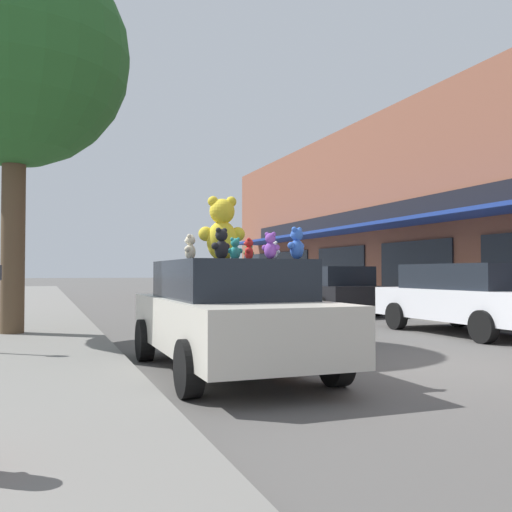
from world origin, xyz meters
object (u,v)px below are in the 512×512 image
teddy_bear_white (274,251)px  street_tree (15,56)px  plush_art_car (228,313)px  teddy_bear_teal (235,249)px  teddy_bear_cream (190,248)px  teddy_bear_blue (297,244)px  teddy_bear_red (249,249)px  teddy_bear_black (221,244)px  parked_car_far_right (328,288)px  teddy_bear_green (249,252)px  teddy_bear_purple (270,246)px  parked_car_far_center (469,296)px  teddy_bear_giant (222,230)px

teddy_bear_white → street_tree: 7.57m
plush_art_car → teddy_bear_teal: bearing=-87.5°
teddy_bear_cream → teddy_bear_blue: size_ratio=0.85×
teddy_bear_cream → teddy_bear_white: 1.15m
teddy_bear_red → street_tree: size_ratio=0.04×
teddy_bear_black → street_tree: size_ratio=0.05×
teddy_bear_black → teddy_bear_teal: (0.28, 0.32, -0.04)m
teddy_bear_blue → parked_car_far_right: teddy_bear_blue is taller
teddy_bear_green → street_tree: bearing=-78.9°
teddy_bear_purple → teddy_bear_white: teddy_bear_purple is taller
plush_art_car → teddy_bear_teal: teddy_bear_teal is taller
teddy_bear_purple → teddy_bear_white: 0.22m
parked_car_far_center → street_tree: street_tree is taller
plush_art_car → street_tree: 7.31m
teddy_bear_red → teddy_bear_green: bearing=-176.2°
parked_car_far_center → parked_car_far_right: 6.30m
plush_art_car → teddy_bear_red: size_ratio=15.63×
teddy_bear_red → street_tree: 7.20m
plush_art_car → teddy_bear_blue: (0.55, -0.94, 0.87)m
teddy_bear_blue → teddy_bear_white: teddy_bear_blue is taller
teddy_bear_blue → street_tree: 7.70m
teddy_bear_purple → teddy_bear_blue: 0.40m
teddy_bear_black → street_tree: 7.08m
teddy_bear_cream → street_tree: bearing=-122.7°
teddy_bear_purple → teddy_bear_white: size_ratio=1.44×
teddy_bear_purple → teddy_bear_green: size_ratio=1.35×
teddy_bear_blue → teddy_bear_teal: bearing=-82.5°
parked_car_far_center → teddy_bear_black: bearing=-154.0°
plush_art_car → teddy_bear_blue: 1.39m
teddy_bear_purple → parked_car_far_right: teddy_bear_purple is taller
teddy_bear_cream → teddy_bear_white: size_ratio=1.53×
teddy_bear_cream → parked_car_far_right: size_ratio=0.08×
teddy_bear_purple → teddy_bear_blue: bearing=-114.9°
teddy_bear_white → parked_car_far_right: size_ratio=0.05×
teddy_bear_giant → parked_car_far_right: size_ratio=0.20×
plush_art_car → teddy_bear_black: 1.07m
teddy_bear_blue → plush_art_car: bearing=-89.7°
teddy_bear_black → parked_car_far_center: size_ratio=0.09×
plush_art_car → teddy_bear_green: size_ratio=18.73×
teddy_bear_green → teddy_bear_teal: (-0.20, -0.04, 0.03)m
teddy_bear_teal → parked_car_far_center: teddy_bear_teal is taller
teddy_bear_purple → teddy_bear_white: bearing=-73.5°
teddy_bear_green → street_tree: 7.06m
parked_car_far_center → teddy_bear_blue: bearing=-147.9°
teddy_bear_white → street_tree: bearing=-21.9°
teddy_bear_red → teddy_bear_teal: teddy_bear_teal is taller
teddy_bear_giant → teddy_bear_cream: bearing=41.6°
teddy_bear_green → teddy_bear_white: 0.67m
teddy_bear_giant → teddy_bear_teal: size_ratio=3.03×
teddy_bear_cream → teddy_bear_purple: 1.22m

